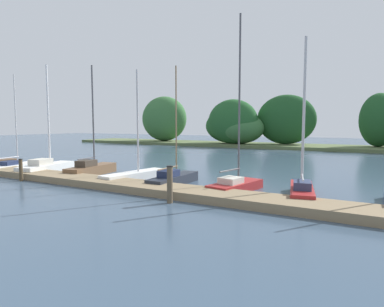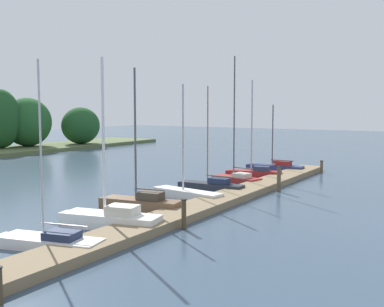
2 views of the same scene
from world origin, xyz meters
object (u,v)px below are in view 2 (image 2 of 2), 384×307
at_px(sailboat_4, 185,193).
at_px(sailboat_8, 275,167).
at_px(sailboat_7, 254,171).
at_px(mooring_piling_3, 322,167).
at_px(sailboat_2, 109,217).
at_px(sailboat_1, 48,240).
at_px(mooring_piling_2, 279,179).
at_px(sailboat_5, 210,186).
at_px(sailboat_3, 139,202).
at_px(sailboat_6, 236,177).
at_px(mooring_piling_1, 184,214).

distance_m(sailboat_4, sailboat_8, 12.44).
bearing_deg(sailboat_7, mooring_piling_3, -140.62).
relative_size(sailboat_2, sailboat_8, 1.35).
xyz_separation_m(sailboat_2, mooring_piling_3, (19.90, -2.79, 0.07)).
relative_size(sailboat_8, mooring_piling_3, 5.21).
relative_size(sailboat_1, mooring_piling_2, 4.34).
bearing_deg(sailboat_2, sailboat_4, -96.62).
height_order(sailboat_5, sailboat_8, sailboat_5).
height_order(sailboat_3, sailboat_5, sailboat_3).
distance_m(sailboat_3, mooring_piling_2, 8.96).
relative_size(sailboat_2, sailboat_6, 0.85).
bearing_deg(sailboat_8, sailboat_5, 88.24).
bearing_deg(mooring_piling_3, sailboat_3, 167.83).
bearing_deg(sailboat_6, sailboat_4, 100.41).
height_order(sailboat_6, mooring_piling_3, sailboat_6).
relative_size(mooring_piling_1, mooring_piling_2, 0.83).
bearing_deg(sailboat_6, sailboat_1, 103.54).
bearing_deg(sailboat_4, sailboat_2, 103.87).
height_order(sailboat_1, sailboat_2, sailboat_2).
xyz_separation_m(sailboat_7, mooring_piling_3, (4.38, -3.44, 0.07)).
bearing_deg(mooring_piling_1, sailboat_5, 22.43).
bearing_deg(sailboat_8, mooring_piling_2, 111.52).
relative_size(sailboat_6, mooring_piling_3, 8.31).
xyz_separation_m(sailboat_1, sailboat_4, (9.91, 0.77, 0.04)).
bearing_deg(sailboat_5, mooring_piling_2, -151.67).
height_order(sailboat_2, mooring_piling_1, sailboat_2).
xyz_separation_m(sailboat_4, mooring_piling_2, (4.52, -3.52, 0.43)).
distance_m(sailboat_3, sailboat_5, 6.19).
distance_m(sailboat_1, mooring_piling_3, 23.29).
xyz_separation_m(sailboat_5, mooring_piling_3, (10.67, -3.32, 0.15)).
xyz_separation_m(sailboat_3, mooring_piling_2, (8.14, -3.72, 0.34)).
xyz_separation_m(sailboat_4, sailboat_5, (2.55, -0.12, 0.01)).
xyz_separation_m(sailboat_2, sailboat_5, (9.23, 0.54, -0.08)).
distance_m(sailboat_2, mooring_piling_1, 3.04).
bearing_deg(sailboat_1, sailboat_4, -98.89).
relative_size(sailboat_1, sailboat_3, 0.97).
bearing_deg(mooring_piling_1, sailboat_1, 150.63).
bearing_deg(mooring_piling_1, sailboat_8, 10.41).
bearing_deg(mooring_piling_2, sailboat_2, 165.63).
height_order(sailboat_1, mooring_piling_1, sailboat_1).
bearing_deg(sailboat_3, sailboat_7, -99.74).
bearing_deg(sailboat_1, mooring_piling_3, -109.91).
relative_size(sailboat_1, sailboat_2, 0.95).
distance_m(sailboat_7, mooring_piling_1, 14.54).
bearing_deg(sailboat_4, sailboat_3, 95.22).
bearing_deg(sailboat_6, mooring_piling_3, -103.93).
distance_m(sailboat_2, sailboat_6, 12.63).
bearing_deg(sailboat_7, sailboat_8, -104.13).
xyz_separation_m(mooring_piling_1, mooring_piling_3, (18.53, -0.08, -0.13)).
relative_size(sailboat_5, mooring_piling_3, 6.24).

